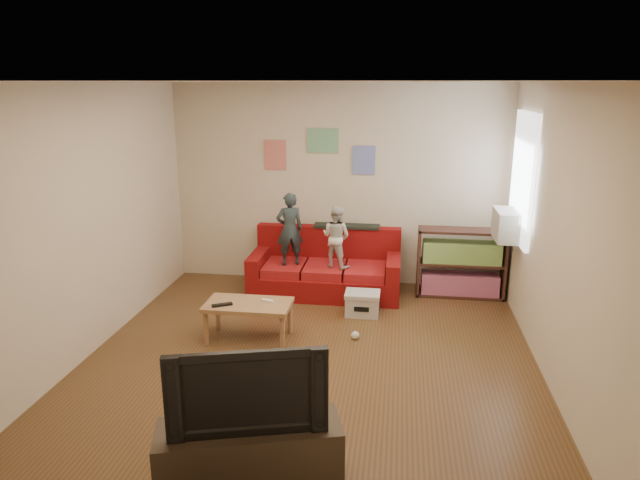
# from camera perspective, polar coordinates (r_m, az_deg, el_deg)

# --- Properties ---
(room_shell) EXTENTS (4.52, 5.02, 2.72)m
(room_shell) POSITION_cam_1_polar(r_m,az_deg,el_deg) (5.31, -1.20, 0.84)
(room_shell) COLOR brown
(room_shell) RESTS_ON ground
(sofa) EXTENTS (1.94, 0.89, 0.85)m
(sofa) POSITION_cam_1_polar(r_m,az_deg,el_deg) (7.55, 0.61, -3.10)
(sofa) COLOR maroon
(sofa) RESTS_ON ground
(child_a) EXTENTS (0.41, 0.34, 0.95)m
(child_a) POSITION_cam_1_polar(r_m,az_deg,el_deg) (7.30, -3.06, 1.08)
(child_a) COLOR #252F33
(child_a) RESTS_ON sofa
(child_b) EXTENTS (0.48, 0.43, 0.79)m
(child_b) POSITION_cam_1_polar(r_m,az_deg,el_deg) (7.23, 1.62, 0.33)
(child_b) COLOR beige
(child_b) RESTS_ON sofa
(coffee_table) EXTENTS (0.92, 0.50, 0.41)m
(coffee_table) POSITION_cam_1_polar(r_m,az_deg,el_deg) (6.21, -7.18, -6.76)
(coffee_table) COLOR #A3754E
(coffee_table) RESTS_ON ground
(remote) EXTENTS (0.22, 0.15, 0.02)m
(remote) POSITION_cam_1_polar(r_m,az_deg,el_deg) (6.15, -9.76, -6.41)
(remote) COLOR black
(remote) RESTS_ON coffee_table
(game_controller) EXTENTS (0.14, 0.08, 0.03)m
(game_controller) POSITION_cam_1_polar(r_m,az_deg,el_deg) (6.18, -5.29, -6.08)
(game_controller) COLOR silver
(game_controller) RESTS_ON coffee_table
(bookshelf) EXTENTS (1.11, 0.33, 0.89)m
(bookshelf) POSITION_cam_1_polar(r_m,az_deg,el_deg) (7.60, 13.88, -2.58)
(bookshelf) COLOR #3E221B
(bookshelf) RESTS_ON ground
(window) EXTENTS (0.04, 1.08, 1.48)m
(window) POSITION_cam_1_polar(r_m,az_deg,el_deg) (6.95, 19.59, 5.87)
(window) COLOR white
(window) RESTS_ON room_shell
(ac_unit) EXTENTS (0.28, 0.55, 0.35)m
(ac_unit) POSITION_cam_1_polar(r_m,az_deg,el_deg) (7.03, 18.22, 1.43)
(ac_unit) COLOR #B7B2A3
(ac_unit) RESTS_ON window
(artwork_left) EXTENTS (0.30, 0.01, 0.40)m
(artwork_left) POSITION_cam_1_polar(r_m,az_deg,el_deg) (7.80, -4.51, 8.49)
(artwork_left) COLOR #D87266
(artwork_left) RESTS_ON room_shell
(artwork_center) EXTENTS (0.42, 0.01, 0.32)m
(artwork_center) POSITION_cam_1_polar(r_m,az_deg,el_deg) (7.66, 0.28, 9.92)
(artwork_center) COLOR #72B27F
(artwork_center) RESTS_ON room_shell
(artwork_right) EXTENTS (0.30, 0.01, 0.38)m
(artwork_right) POSITION_cam_1_polar(r_m,az_deg,el_deg) (7.64, 4.41, 7.96)
(artwork_right) COLOR #727FCC
(artwork_right) RESTS_ON room_shell
(file_box) EXTENTS (0.41, 0.31, 0.28)m
(file_box) POSITION_cam_1_polar(r_m,az_deg,el_deg) (6.87, 4.26, -6.33)
(file_box) COLOR beige
(file_box) RESTS_ON ground
(tv_stand) EXTENTS (1.31, 0.76, 0.47)m
(tv_stand) POSITION_cam_1_polar(r_m,az_deg,el_deg) (4.18, -7.03, -20.67)
(tv_stand) COLOR #3E3226
(tv_stand) RESTS_ON ground
(television) EXTENTS (1.04, 0.41, 0.60)m
(television) POSITION_cam_1_polar(r_m,az_deg,el_deg) (3.89, -7.30, -14.30)
(television) COLOR black
(television) RESTS_ON tv_stand
(tissue) EXTENTS (0.11, 0.11, 0.09)m
(tissue) POSITION_cam_1_polar(r_m,az_deg,el_deg) (6.28, 3.55, -9.50)
(tissue) COLOR silver
(tissue) RESTS_ON ground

